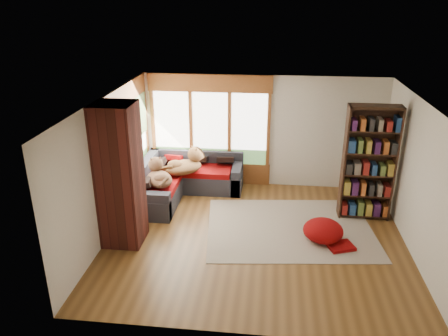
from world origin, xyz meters
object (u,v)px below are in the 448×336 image
(pouf, at_px, (323,230))
(dog_brindle, at_px, (159,174))
(bookshelf, at_px, (369,164))
(brick_chimney, at_px, (120,176))
(area_rug, at_px, (290,228))
(dog_tan, at_px, (186,163))
(sectional_sofa, at_px, (173,182))

(pouf, xyz_separation_m, dog_brindle, (-3.33, 0.97, 0.55))
(bookshelf, bearing_deg, dog_brindle, -179.10)
(brick_chimney, bearing_deg, pouf, 6.46)
(area_rug, bearing_deg, dog_tan, 151.30)
(bookshelf, bearing_deg, dog_tan, 171.25)
(sectional_sofa, bearing_deg, dog_brindle, -105.34)
(area_rug, xyz_separation_m, pouf, (0.60, -0.37, 0.20))
(brick_chimney, distance_m, pouf, 3.82)
(pouf, distance_m, dog_brindle, 3.51)
(area_rug, height_order, dog_tan, dog_tan)
(bookshelf, relative_size, dog_brindle, 2.51)
(area_rug, bearing_deg, pouf, -31.60)
(brick_chimney, height_order, dog_brindle, brick_chimney)
(pouf, bearing_deg, brick_chimney, -173.54)
(pouf, bearing_deg, dog_brindle, 163.81)
(dog_brindle, bearing_deg, area_rug, -130.39)
(brick_chimney, distance_m, dog_brindle, 1.51)
(area_rug, relative_size, pouf, 4.30)
(dog_brindle, bearing_deg, dog_tan, -63.31)
(dog_brindle, bearing_deg, sectional_sofa, -39.21)
(sectional_sofa, xyz_separation_m, area_rug, (2.60, -1.27, -0.30))
(brick_chimney, xyz_separation_m, pouf, (3.64, 0.41, -1.09))
(dog_brindle, bearing_deg, brick_chimney, 139.17)
(brick_chimney, relative_size, dog_brindle, 2.80)
(dog_tan, height_order, dog_brindle, dog_tan)
(bookshelf, height_order, pouf, bookshelf)
(sectional_sofa, bearing_deg, pouf, -31.24)
(pouf, bearing_deg, sectional_sofa, 152.91)
(dog_tan, bearing_deg, bookshelf, -45.93)
(bookshelf, distance_m, dog_brindle, 4.25)
(brick_chimney, bearing_deg, dog_brindle, 77.18)
(bookshelf, height_order, dog_tan, bookshelf)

